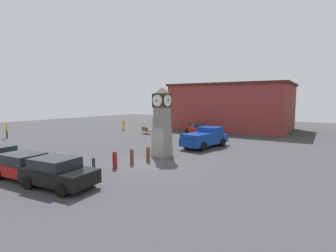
{
  "coord_description": "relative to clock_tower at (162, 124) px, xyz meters",
  "views": [
    {
      "loc": [
        12.06,
        -13.25,
        4.45
      ],
      "look_at": [
        -0.16,
        3.03,
        2.37
      ],
      "focal_mm": 28.0,
      "sensor_mm": 36.0,
      "label": 1
    }
  ],
  "objects": [
    {
      "name": "bench",
      "position": [
        -9.89,
        9.21,
        -2.05
      ],
      "size": [
        1.68,
        1.05,
        0.9
      ],
      "color": "brown",
      "rests_on": "ground_plane"
    },
    {
      "name": "bollard_end_row",
      "position": [
        0.33,
        -2.02,
        -1.99
      ],
      "size": [
        0.27,
        0.27,
        1.14
      ],
      "color": "brown",
      "rests_on": "ground_plane"
    },
    {
      "name": "pedestrian_crossing_lot",
      "position": [
        -15.44,
        10.56,
        -1.67
      ],
      "size": [
        0.36,
        0.46,
        1.59
      ],
      "color": "gold",
      "rests_on": "ground_plane"
    },
    {
      "name": "car_far_lot",
      "position": [
        -4.82,
        13.39,
        -1.82
      ],
      "size": [
        4.45,
        4.21,
        1.45
      ],
      "color": "#A51111",
      "rests_on": "ground_plane"
    },
    {
      "name": "clock_tower",
      "position": [
        0.0,
        0.0,
        0.0
      ],
      "size": [
        1.45,
        1.43,
        5.36
      ],
      "color": "slate",
      "rests_on": "ground_plane"
    },
    {
      "name": "warehouse_blue_far",
      "position": [
        -3.3,
        21.23,
        0.77
      ],
      "size": [
        17.44,
        12.8,
        6.66
      ],
      "color": "maroon",
      "rests_on": "ground_plane"
    },
    {
      "name": "bollard_far_row",
      "position": [
        -0.04,
        -3.28,
        -2.0
      ],
      "size": [
        0.25,
        0.25,
        1.12
      ],
      "color": "brown",
      "rests_on": "ground_plane"
    },
    {
      "name": "ground_plane",
      "position": [
        0.41,
        -2.57,
        -2.57
      ],
      "size": [
        88.35,
        88.35,
        0.0
      ],
      "primitive_type": "plane",
      "color": "#38383A"
    },
    {
      "name": "pickup_truck",
      "position": [
        0.81,
        5.42,
        -1.64
      ],
      "size": [
        2.47,
        5.38,
        1.85
      ],
      "color": "navy",
      "rests_on": "ground_plane"
    },
    {
      "name": "bollard_near_tower",
      "position": [
        -0.63,
        -5.98,
        -2.12
      ],
      "size": [
        0.21,
        0.21,
        0.89
      ],
      "color": "#333338",
      "rests_on": "ground_plane"
    },
    {
      "name": "car_near_tower",
      "position": [
        -2.52,
        -9.15,
        -1.84
      ],
      "size": [
        4.17,
        2.39,
        1.43
      ],
      "color": "#A51111",
      "rests_on": "ground_plane"
    },
    {
      "name": "pedestrian_near_bench",
      "position": [
        -19.87,
        -3.26,
        -1.57
      ],
      "size": [
        0.43,
        0.3,
        1.74
      ],
      "color": "#3F3F47",
      "rests_on": "ground_plane"
    },
    {
      "name": "bollard_mid_row",
      "position": [
        -0.2,
        -4.65,
        -1.99
      ],
      "size": [
        0.3,
        0.3,
        1.14
      ],
      "color": "maroon",
      "rests_on": "ground_plane"
    },
    {
      "name": "car_by_building",
      "position": [
        0.26,
        -8.81,
        -1.8
      ],
      "size": [
        4.1,
        2.53,
        1.5
      ],
      "color": "black",
      "rests_on": "ground_plane"
    }
  ]
}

